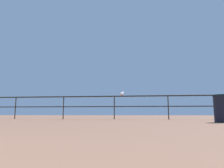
% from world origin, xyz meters
% --- Properties ---
extents(pier_railing, '(25.28, 0.05, 1.02)m').
position_xyz_m(pier_railing, '(0.00, 9.57, 0.76)').
color(pier_railing, '#2C2519').
rests_on(pier_railing, ground_plane).
extents(seagull_on_rail, '(0.22, 0.40, 0.19)m').
position_xyz_m(seagull_on_rail, '(1.47, 9.59, 1.11)').
color(seagull_on_rail, white).
rests_on(seagull_on_rail, pier_railing).
extents(trash_bin, '(0.43, 0.43, 0.77)m').
position_xyz_m(trash_bin, '(4.45, 6.77, 0.39)').
color(trash_bin, black).
rests_on(trash_bin, ground_plane).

